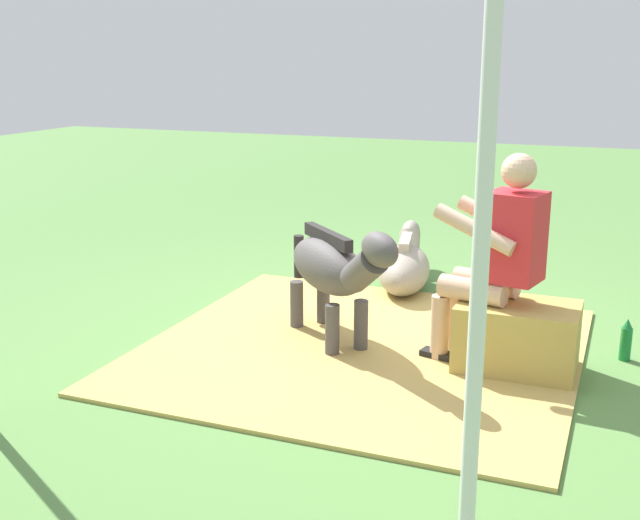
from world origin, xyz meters
name	(u,v)px	position (x,y,z in m)	size (l,w,h in m)	color
ground_plane	(372,337)	(0.00, 0.00, 0.00)	(24.00, 24.00, 0.00)	#568442
hay_patch	(362,348)	(-0.02, 0.25, 0.01)	(2.66, 2.60, 0.02)	tan
hay_bale	(517,338)	(-0.97, 0.23, 0.21)	(0.69, 0.47, 0.42)	tan
person_seated	(496,253)	(-0.82, 0.21, 0.71)	(0.71, 0.51, 1.30)	#D8AD8C
pony_standing	(334,268)	(0.19, 0.22, 0.51)	(1.08, 1.04, 0.87)	#4C4747
pony_lying	(405,265)	(0.11, -1.19, 0.19)	(0.57, 1.36, 0.42)	gray
soda_bottle	(626,340)	(-1.58, -0.20, 0.13)	(0.07, 0.07, 0.27)	#197233
tent_pole_left	(481,249)	(-1.07, 2.18, 1.21)	(0.06, 0.06, 2.42)	silver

